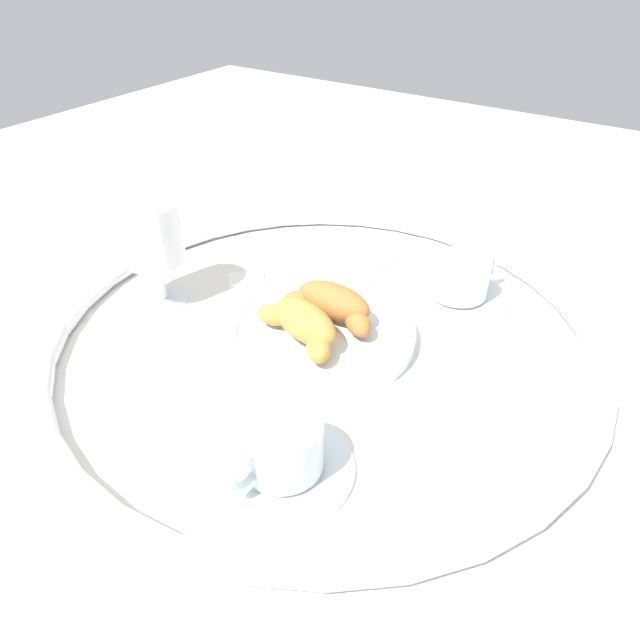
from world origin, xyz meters
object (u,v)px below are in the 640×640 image
at_px(pastry_plate, 320,332).
at_px(folded_napkin, 352,258).
at_px(croissant_small, 302,323).
at_px(croissant_large, 333,304).
at_px(coffee_cup_near, 460,282).
at_px(sugar_packet, 246,278).
at_px(juice_glass_left, 153,238).
at_px(coffee_cup_far, 282,452).

distance_m(pastry_plate, folded_napkin, 0.21).
xyz_separation_m(pastry_plate, croissant_small, (0.00, 0.03, 0.03)).
xyz_separation_m(croissant_large, croissant_small, (0.01, 0.05, 0.00)).
bearing_deg(croissant_small, coffee_cup_near, -116.88).
xyz_separation_m(croissant_large, sugar_packet, (0.17, -0.04, -0.04)).
height_order(croissant_large, juice_glass_left, juice_glass_left).
bearing_deg(croissant_large, coffee_cup_near, -122.37).
relative_size(pastry_plate, croissant_large, 1.66).
bearing_deg(pastry_plate, coffee_cup_near, -119.59).
height_order(croissant_large, coffee_cup_far, croissant_large).
bearing_deg(folded_napkin, sugar_packet, 54.91).
relative_size(pastry_plate, coffee_cup_far, 1.67).
distance_m(sugar_packet, folded_napkin, 0.16).
height_order(juice_glass_left, sugar_packet, juice_glass_left).
distance_m(coffee_cup_near, coffee_cup_far, 0.37).
xyz_separation_m(pastry_plate, coffee_cup_near, (-0.10, -0.18, 0.01)).
bearing_deg(croissant_small, croissant_large, -97.81).
relative_size(juice_glass_left, sugar_packet, 2.80).
distance_m(croissant_large, croissant_small, 0.05).
height_order(croissant_small, juice_glass_left, juice_glass_left).
bearing_deg(juice_glass_left, coffee_cup_far, 154.38).
height_order(croissant_small, coffee_cup_far, croissant_small).
bearing_deg(folded_napkin, pastry_plate, 110.28).
bearing_deg(folded_napkin, coffee_cup_far, 112.11).
bearing_deg(croissant_large, folded_napkin, -66.23).
distance_m(croissant_large, coffee_cup_far, 0.23).
relative_size(pastry_plate, coffee_cup_near, 1.67).
bearing_deg(juice_glass_left, coffee_cup_near, -145.92).
distance_m(pastry_plate, croissant_small, 0.04).
distance_m(croissant_large, juice_glass_left, 0.25).
height_order(coffee_cup_near, sugar_packet, coffee_cup_near).
bearing_deg(juice_glass_left, croissant_large, -164.12).
bearing_deg(pastry_plate, folded_napkin, -69.72).
bearing_deg(croissant_large, coffee_cup_far, 110.77).
relative_size(pastry_plate, croissant_small, 1.74).
bearing_deg(folded_napkin, croissant_small, 106.74).
height_order(pastry_plate, folded_napkin, pastry_plate).
height_order(coffee_cup_near, coffee_cup_far, same).
distance_m(coffee_cup_near, juice_glass_left, 0.41).
xyz_separation_m(juice_glass_left, folded_napkin, (-0.16, -0.24, -0.09)).
distance_m(coffee_cup_near, folded_napkin, 0.18).
xyz_separation_m(coffee_cup_near, juice_glass_left, (0.33, 0.22, 0.07)).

